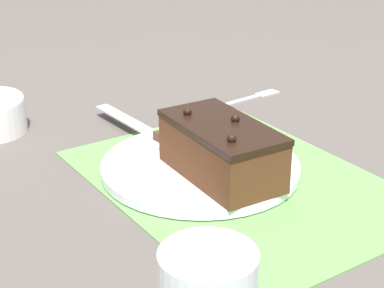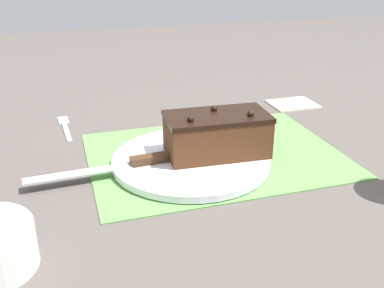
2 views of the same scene
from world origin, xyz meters
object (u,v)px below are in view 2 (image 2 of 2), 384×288
at_px(chocolate_cake, 217,134).
at_px(dessert_fork, 65,126).
at_px(cake_plate, 191,160).
at_px(serving_knife, 129,163).

height_order(chocolate_cake, dessert_fork, chocolate_cake).
xyz_separation_m(cake_plate, serving_knife, (0.11, 0.00, 0.01)).
relative_size(chocolate_cake, dessert_fork, 1.23).
distance_m(chocolate_cake, dessert_fork, 0.37).
bearing_deg(serving_knife, dessert_fork, 16.76).
distance_m(cake_plate, dessert_fork, 0.33).
height_order(cake_plate, dessert_fork, cake_plate).
height_order(serving_knife, dessert_fork, serving_knife).
distance_m(serving_knife, dessert_fork, 0.28).
height_order(cake_plate, chocolate_cake, chocolate_cake).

